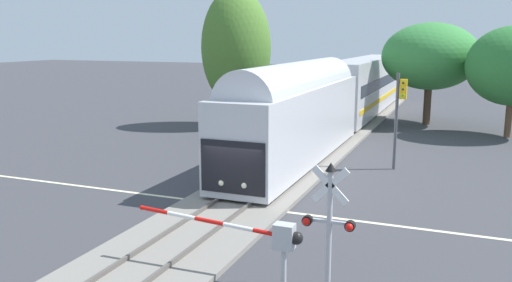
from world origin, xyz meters
The scene contains 9 objects.
ground_plane centered at (0.00, 0.00, 0.00)m, with size 220.00×220.00×0.00m, color #3D3D42.
road_centre_stripe centered at (0.00, 0.00, 0.00)m, with size 44.00×0.20×0.01m.
railway_track centered at (0.00, 0.00, 0.10)m, with size 4.40×80.00×0.32m.
commuter_train centered at (0.00, 18.26, 2.78)m, with size 3.04×40.17×5.16m.
crossing_gate_near centered at (3.60, -6.03, 1.42)m, with size 5.12×0.40×1.80m.
crossing_signal_mast centered at (5.40, -6.39, 2.26)m, with size 1.36×0.44×3.69m.
traffic_signal_far_side centered at (5.28, 8.61, 3.34)m, with size 0.53×0.38×4.98m.
oak_behind_train centered at (-7.90, 17.93, 5.95)m, with size 5.23×5.23×10.37m.
elm_centre_background centered at (5.57, 24.42, 5.29)m, with size 7.36×7.36×7.88m.
Camera 1 is at (8.42, -18.93, 6.75)m, focal length 37.24 mm.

